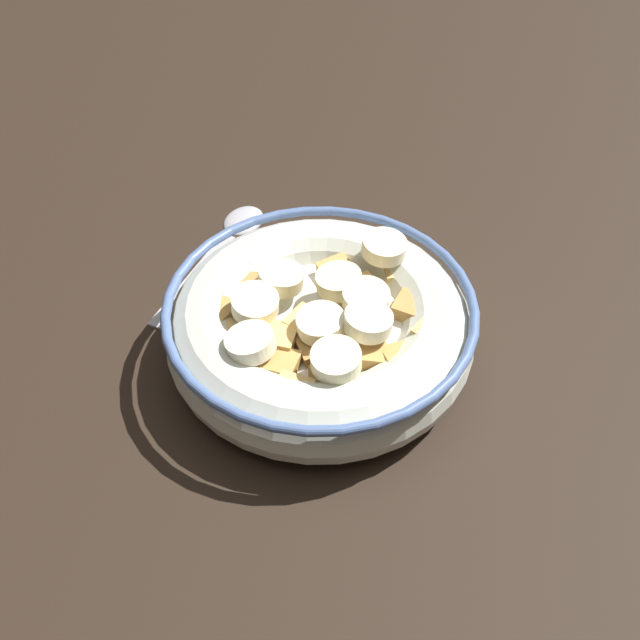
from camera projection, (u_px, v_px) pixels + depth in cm
name	position (u px, v px, depth cm)	size (l,w,h in cm)	color
ground_plane	(320.00, 365.00, 46.00)	(139.14, 139.14, 2.00)	black
cereal_bowl	(320.00, 326.00, 43.41)	(18.16, 18.16, 5.67)	beige
spoon	(229.00, 234.00, 52.78)	(5.15, 13.44, 0.80)	#A5A5AD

